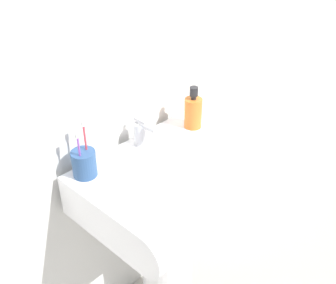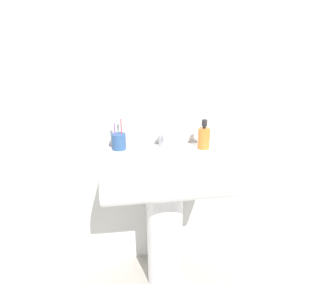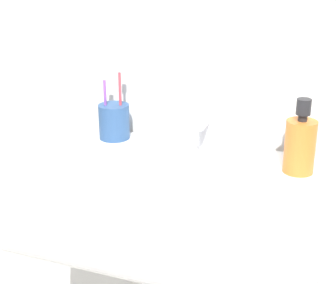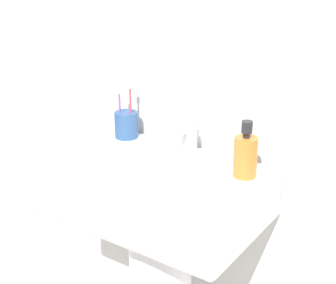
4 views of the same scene
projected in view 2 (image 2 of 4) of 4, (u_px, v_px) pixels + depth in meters
The scene contains 7 objects.
ground_plane at pixel (165, 278), 1.66m from camera, with size 6.00×6.00×0.00m, color #ADA89E.
wall_back at pixel (159, 82), 1.52m from camera, with size 5.00×0.05×2.40m, color silver.
sink_pedestal at pixel (165, 233), 1.56m from camera, with size 0.21×0.21×0.68m, color white.
sink_basin at pixel (166, 173), 1.38m from camera, with size 0.64×0.47×0.15m.
faucet at pixel (164, 139), 1.52m from camera, with size 0.05×0.11×0.10m.
toothbrush_cup at pixel (119, 141), 1.49m from camera, with size 0.08×0.08×0.20m.
soap_bottle at pixel (204, 137), 1.50m from camera, with size 0.07×0.07×0.17m.
Camera 2 is at (-0.17, -1.31, 1.33)m, focal length 28.00 mm.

